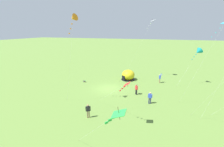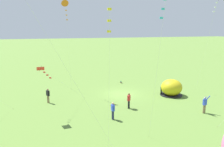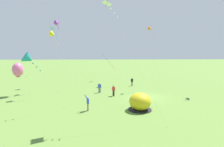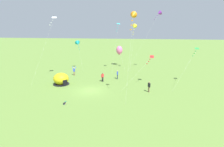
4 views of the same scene
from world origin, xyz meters
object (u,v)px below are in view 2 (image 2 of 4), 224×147
person_watching_sky (205,104)px  person_near_tent (113,110)px  kite_orange (65,5)px  person_far_back (48,95)px  kite_red (44,71)px  toddler_crawling (121,82)px  popup_tent (171,88)px  kite_white (217,2)px  person_strolling (129,100)px

person_watching_sky → person_near_tent: bearing=-6.8°
person_near_tent → kite_orange: 14.28m
person_far_back → person_near_tent: same height
person_watching_sky → kite_red: (15.47, -3.35, 3.61)m
kite_orange → kite_red: bearing=68.2°
person_far_back → kite_red: bearing=87.3°
toddler_crawling → person_watching_sky: size_ratio=0.29×
popup_tent → kite_white: (-2.54, 3.73, 10.25)m
toddler_crawling → kite_white: 17.38m
popup_tent → kite_red: (15.45, 2.91, 3.61)m
person_near_tent → kite_orange: bearing=-71.0°
kite_red → kite_orange: size_ratio=0.47×
popup_tent → kite_orange: bearing=-18.4°
person_strolling → kite_white: kite_white is taller
kite_orange → kite_white: bearing=152.4°
toddler_crawling → kite_red: 16.21m
person_far_back → kite_red: size_ratio=0.31×
kite_orange → toddler_crawling: bearing=-156.5°
kite_white → person_near_tent: bearing=6.7°
person_watching_sky → person_near_tent: size_ratio=1.10×
person_far_back → kite_white: (-17.79, 5.16, 10.28)m
popup_tent → toddler_crawling: size_ratio=5.07×
popup_tent → person_near_tent: popup_tent is taller
person_near_tent → kite_red: kite_red is taller
person_near_tent → kite_white: (-11.93, -1.41, 10.28)m
popup_tent → kite_orange: (12.61, -4.20, 10.29)m
toddler_crawling → kite_red: bearing=43.7°
popup_tent → person_near_tent: bearing=28.7°
popup_tent → kite_orange: size_ratio=0.24×
person_near_tent → kite_red: (6.06, -2.23, 3.65)m
popup_tent → person_watching_sky: (-0.02, 6.26, 0.00)m
toddler_crawling → person_far_back: size_ratio=0.32×
person_strolling → kite_orange: size_ratio=0.15×
person_watching_sky → person_near_tent: 9.47m
person_strolling → kite_red: (8.54, 0.07, 3.65)m
kite_red → kite_orange: kite_orange is taller
person_watching_sky → person_far_back: size_ratio=1.10×
person_far_back → kite_orange: (-2.64, -2.77, 10.32)m
person_strolling → kite_white: size_ratio=0.14×
toddler_crawling → kite_orange: size_ratio=0.05×
toddler_crawling → person_watching_sky: bearing=106.5°
person_far_back → person_near_tent: bearing=131.8°
popup_tent → person_strolling: size_ratio=1.63×
person_near_tent → kite_orange: size_ratio=0.15×
person_strolling → person_near_tent: bearing=42.8°
popup_tent → kite_orange: kite_orange is taller
kite_white → person_strolling: bearing=-5.4°
person_watching_sky → person_far_back: person_watching_sky is taller
person_strolling → person_far_back: 9.37m
person_watching_sky → kite_orange: kite_orange is taller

